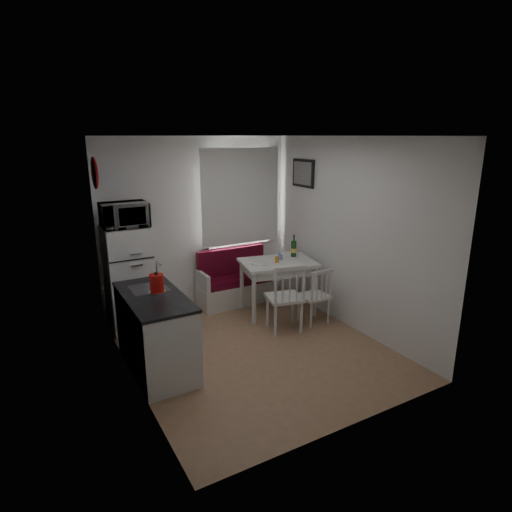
# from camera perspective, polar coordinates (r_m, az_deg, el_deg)

# --- Properties ---
(floor) EXTENTS (3.00, 3.50, 0.02)m
(floor) POSITION_cam_1_polar(r_m,az_deg,el_deg) (5.55, -0.25, -12.19)
(floor) COLOR #967250
(floor) RESTS_ON ground
(ceiling) EXTENTS (3.00, 3.50, 0.02)m
(ceiling) POSITION_cam_1_polar(r_m,az_deg,el_deg) (4.90, -0.29, 15.74)
(ceiling) COLOR white
(ceiling) RESTS_ON wall_back
(wall_back) EXTENTS (3.00, 0.02, 2.60)m
(wall_back) POSITION_cam_1_polar(r_m,az_deg,el_deg) (6.61, -7.74, 4.28)
(wall_back) COLOR white
(wall_back) RESTS_ON floor
(wall_front) EXTENTS (3.00, 0.02, 2.60)m
(wall_front) POSITION_cam_1_polar(r_m,az_deg,el_deg) (3.72, 13.11, -5.19)
(wall_front) COLOR white
(wall_front) RESTS_ON floor
(wall_left) EXTENTS (0.02, 3.50, 2.60)m
(wall_left) POSITION_cam_1_polar(r_m,az_deg,el_deg) (4.56, -16.94, -1.55)
(wall_left) COLOR white
(wall_left) RESTS_ON floor
(wall_right) EXTENTS (0.02, 3.50, 2.60)m
(wall_right) POSITION_cam_1_polar(r_m,az_deg,el_deg) (5.93, 12.48, 2.71)
(wall_right) COLOR white
(wall_right) RESTS_ON floor
(window) EXTENTS (1.22, 0.06, 1.47)m
(window) POSITION_cam_1_polar(r_m,az_deg,el_deg) (6.82, -2.24, 7.53)
(window) COLOR silver
(window) RESTS_ON wall_back
(curtain) EXTENTS (1.35, 0.02, 1.50)m
(curtain) POSITION_cam_1_polar(r_m,az_deg,el_deg) (6.75, -1.97, 7.87)
(curtain) COLOR white
(curtain) RESTS_ON wall_back
(kitchen_counter) EXTENTS (0.62, 1.32, 1.16)m
(kitchen_counter) POSITION_cam_1_polar(r_m,az_deg,el_deg) (5.07, -13.24, -9.76)
(kitchen_counter) COLOR silver
(kitchen_counter) RESTS_ON floor
(wall_sign) EXTENTS (0.03, 0.40, 0.40)m
(wall_sign) POSITION_cam_1_polar(r_m,az_deg,el_deg) (5.82, -20.65, 10.32)
(wall_sign) COLOR #1B42A3
(wall_sign) RESTS_ON wall_left
(picture_frame) EXTENTS (0.04, 0.52, 0.42)m
(picture_frame) POSITION_cam_1_polar(r_m,az_deg,el_deg) (6.65, 6.29, 10.92)
(picture_frame) COLOR black
(picture_frame) RESTS_ON wall_right
(bench) EXTENTS (1.21, 0.47, 0.87)m
(bench) POSITION_cam_1_polar(r_m,az_deg,el_deg) (6.87, -2.76, -3.92)
(bench) COLOR silver
(bench) RESTS_ON floor
(dining_table) EXTENTS (1.20, 0.95, 0.80)m
(dining_table) POSITION_cam_1_polar(r_m,az_deg,el_deg) (6.38, 2.92, -1.49)
(dining_table) COLOR silver
(dining_table) RESTS_ON floor
(chair_left) EXTENTS (0.55, 0.53, 0.52)m
(chair_left) POSITION_cam_1_polar(r_m,az_deg,el_deg) (5.75, 4.38, -4.64)
(chair_left) COLOR silver
(chair_left) RESTS_ON floor
(chair_right) EXTENTS (0.40, 0.38, 0.44)m
(chair_right) POSITION_cam_1_polar(r_m,az_deg,el_deg) (6.07, 8.22, -4.57)
(chair_right) COLOR silver
(chair_right) RESTS_ON floor
(fridge) EXTENTS (0.58, 0.58, 1.44)m
(fridge) POSITION_cam_1_polar(r_m,az_deg,el_deg) (6.10, -16.60, -2.87)
(fridge) COLOR white
(fridge) RESTS_ON floor
(microwave) EXTENTS (0.59, 0.40, 0.33)m
(microwave) POSITION_cam_1_polar(r_m,az_deg,el_deg) (5.84, -17.17, 5.25)
(microwave) COLOR white
(microwave) RESTS_ON fridge
(kettle) EXTENTS (0.19, 0.19, 0.25)m
(kettle) POSITION_cam_1_polar(r_m,az_deg,el_deg) (4.87, -13.11, -3.57)
(kettle) COLOR red
(kettle) RESTS_ON kitchen_counter
(wine_bottle) EXTENTS (0.09, 0.09, 0.34)m
(wine_bottle) POSITION_cam_1_polar(r_m,az_deg,el_deg) (6.57, 5.06, 1.38)
(wine_bottle) COLOR #16451D
(wine_bottle) RESTS_ON dining_table
(drinking_glass_orange) EXTENTS (0.06, 0.06, 0.10)m
(drinking_glass_orange) POSITION_cam_1_polar(r_m,az_deg,el_deg) (6.27, 2.79, -0.47)
(drinking_glass_orange) COLOR orange
(drinking_glass_orange) RESTS_ON dining_table
(drinking_glass_blue) EXTENTS (0.06, 0.06, 0.10)m
(drinking_glass_blue) POSITION_cam_1_polar(r_m,az_deg,el_deg) (6.42, 3.30, -0.06)
(drinking_glass_blue) COLOR #708EBF
(drinking_glass_blue) RESTS_ON dining_table
(plate) EXTENTS (0.25, 0.25, 0.02)m
(plate) POSITION_cam_1_polar(r_m,az_deg,el_deg) (6.21, 0.50, -0.97)
(plate) COLOR white
(plate) RESTS_ON dining_table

